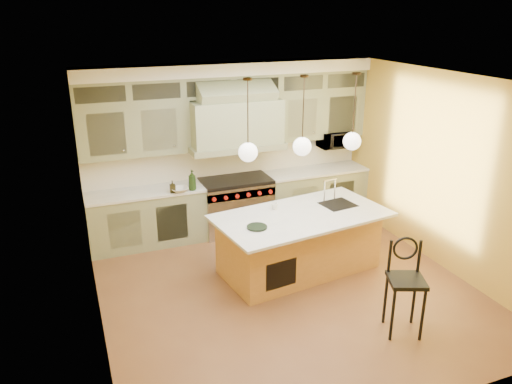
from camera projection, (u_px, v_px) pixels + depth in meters
name	position (u px, v px, depth m)	size (l,w,h in m)	color
floor	(286.00, 289.00, 7.04)	(5.00, 5.00, 0.00)	brown
ceiling	(292.00, 80.00, 6.03)	(5.00, 5.00, 0.00)	white
wall_back	(229.00, 146.00, 8.72)	(5.00, 5.00, 0.00)	gold
wall_front	(409.00, 285.00, 4.35)	(5.00, 5.00, 0.00)	gold
wall_left	(90.00, 220.00, 5.68)	(5.00, 5.00, 0.00)	gold
wall_right	(442.00, 171.00, 7.39)	(5.00, 5.00, 0.00)	gold
back_cabinetry	(234.00, 151.00, 8.49)	(5.00, 0.77, 2.90)	gray
range	(236.00, 204.00, 8.74)	(1.20, 0.74, 0.96)	silver
kitchen_island	(299.00, 241.00, 7.41)	(2.65, 1.65, 1.35)	#AD7C3D
counter_stool	(406.00, 281.00, 5.92)	(0.54, 0.54, 1.19)	black
microwave	(333.00, 139.00, 9.17)	(0.54, 0.37, 0.30)	black
oil_bottle_a	(192.00, 180.00, 8.06)	(0.13, 0.13, 0.34)	#1B3213
oil_bottle_b	(173.00, 187.00, 7.97)	(0.09, 0.09, 0.20)	black
fruit_bowl	(180.00, 190.00, 8.03)	(0.28, 0.28, 0.07)	silver
cup	(274.00, 206.00, 7.37)	(0.10, 0.10, 0.10)	white
pendant_left	(248.00, 150.00, 6.62)	(0.26, 0.26, 1.11)	#2D2319
pendant_center	(302.00, 144.00, 6.89)	(0.26, 0.26, 1.11)	#2D2319
pendant_right	(352.00, 139.00, 7.17)	(0.26, 0.26, 1.11)	#2D2319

